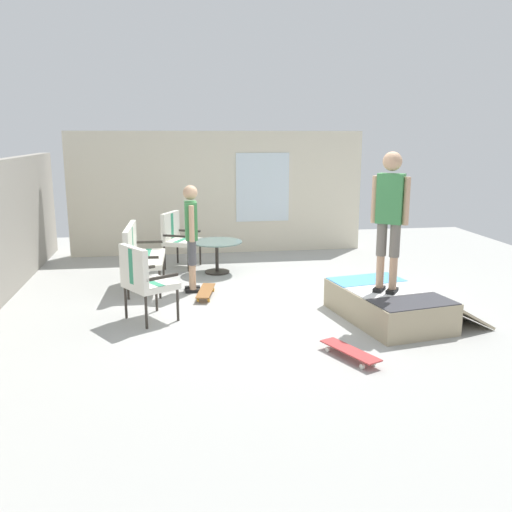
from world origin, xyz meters
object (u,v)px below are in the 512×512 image
(patio_chair_by_wall, at_px, (143,276))
(skateboard_spare, at_px, (350,351))
(skate_ramp, at_px, (389,304))
(patio_bench, at_px, (139,251))
(person_watching, at_px, (191,231))
(patio_table, at_px, (217,251))
(person_skater, at_px, (390,211))
(skateboard_by_bench, at_px, (206,291))
(patio_chair_near_house, at_px, (177,234))

(patio_chair_by_wall, bearing_deg, skateboard_spare, -124.89)
(skate_ramp, xyz_separation_m, patio_chair_by_wall, (0.42, 3.22, 0.41))
(patio_bench, distance_m, person_watching, 0.94)
(patio_bench, xyz_separation_m, skateboard_spare, (-3.21, -2.43, -0.53))
(skate_ramp, height_order, skateboard_spare, skate_ramp)
(patio_chair_by_wall, bearing_deg, skate_ramp, -97.36)
(patio_chair_by_wall, distance_m, patio_table, 2.73)
(skate_ramp, height_order, patio_chair_by_wall, patio_chair_by_wall)
(patio_table, xyz_separation_m, person_skater, (-2.97, -1.95, 1.07))
(person_skater, bearing_deg, patio_bench, 56.87)
(patio_bench, distance_m, person_skater, 3.98)
(patio_table, xyz_separation_m, skateboard_by_bench, (-1.44, 0.29, -0.32))
(patio_chair_near_house, bearing_deg, patio_bench, 156.48)
(patio_chair_by_wall, xyz_separation_m, skateboard_spare, (-1.60, -2.29, -0.53))
(person_watching, distance_m, skateboard_spare, 3.47)
(skate_ramp, relative_size, skateboard_spare, 2.36)
(patio_table, bearing_deg, skate_ramp, -144.44)
(patio_chair_near_house, height_order, patio_table, patio_chair_near_house)
(patio_chair_near_house, xyz_separation_m, person_watching, (-1.67, -0.21, 0.35))
(person_watching, height_order, skateboard_by_bench, person_watching)
(patio_bench, xyz_separation_m, person_skater, (-2.13, -3.26, 0.86))
(patio_chair_by_wall, bearing_deg, person_watching, -26.95)
(patio_bench, distance_m, patio_table, 1.57)
(skateboard_by_bench, bearing_deg, person_watching, 28.87)
(patio_table, bearing_deg, person_watching, 156.61)
(person_watching, bearing_deg, skateboard_spare, -151.45)
(skateboard_spare, bearing_deg, patio_table, 15.50)
(skate_ramp, relative_size, skateboard_by_bench, 2.33)
(patio_chair_near_house, xyz_separation_m, patio_table, (-0.56, -0.69, -0.21))
(skateboard_spare, bearing_deg, person_skater, -37.24)
(patio_bench, height_order, skateboard_spare, patio_bench)
(person_watching, relative_size, skateboard_spare, 2.05)
(skate_ramp, xyz_separation_m, person_watching, (1.77, 2.53, 0.76))
(person_watching, distance_m, person_skater, 3.10)
(patio_bench, bearing_deg, skate_ramp, -121.18)
(skateboard_by_bench, distance_m, skateboard_spare, 2.97)
(patio_chair_by_wall, bearing_deg, patio_bench, 4.93)
(patio_chair_by_wall, relative_size, skateboard_by_bench, 1.24)
(patio_chair_near_house, relative_size, patio_chair_by_wall, 1.00)
(skateboard_by_bench, bearing_deg, skateboard_spare, -151.49)
(skate_ramp, distance_m, patio_chair_by_wall, 3.27)
(patio_table, height_order, person_skater, person_skater)
(person_skater, height_order, skateboard_spare, person_skater)
(patio_chair_near_house, bearing_deg, person_watching, -172.69)
(patio_chair_near_house, height_order, patio_chair_by_wall, same)
(patio_bench, bearing_deg, skateboard_by_bench, -120.82)
(skate_ramp, relative_size, patio_bench, 1.51)
(person_watching, xyz_separation_m, skateboard_spare, (-2.95, -1.60, -0.88))
(patio_chair_near_house, distance_m, person_watching, 1.72)
(skate_ramp, relative_size, patio_chair_near_house, 1.88)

